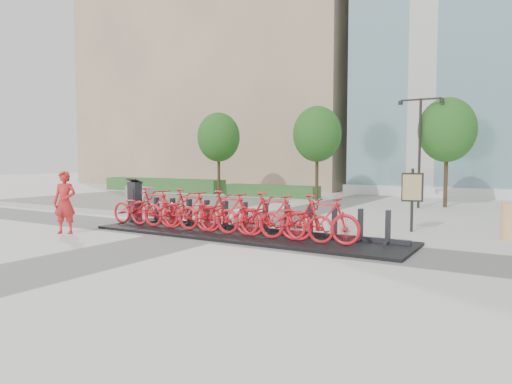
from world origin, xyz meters
The scene contains 27 objects.
ground centered at (0.00, 0.00, 0.00)m, with size 120.00×120.00×0.00m, color beige.
tan_building centered at (-16.00, 26.00, 15.00)m, with size 26.00×16.00×30.00m, color tan.
gravel_patch centered at (-10.00, 7.00, 0.01)m, with size 14.00×14.00×0.00m, color #666459.
curb centered at (-10.00, 1.90, 0.07)m, with size 14.00×0.25×0.15m, color #AAA9A0.
hedge_a centered at (-14.00, 13.50, 0.45)m, with size 10.00×1.40×0.90m, color #265F2A.
hedge_b centered at (-5.00, 13.20, 0.35)m, with size 6.00×1.20×0.70m, color #265F2A.
tree_0 centered at (-8.00, 12.00, 3.59)m, with size 2.60×2.60×5.10m.
tree_1 centered at (-1.50, 12.00, 3.59)m, with size 2.60×2.60×5.10m.
tree_2 centered at (5.00, 12.00, 3.59)m, with size 2.60×2.60×5.10m.
streetlamp centered at (4.00, 11.00, 3.13)m, with size 2.00×0.20×5.00m.
dock_pad centered at (1.30, 0.30, 0.04)m, with size 9.60×2.40×0.08m, color black.
dock_rail_posts centered at (1.36, 0.77, 0.51)m, with size 8.02×0.50×0.85m, color #242329, non-canonical shape.
bike_0 centered at (-2.60, -0.05, 0.64)m, with size 0.75×2.14×1.12m, color red.
bike_1 centered at (-1.88, -0.05, 0.70)m, with size 0.59×2.07×1.25m, color red.
bike_2 centered at (-1.16, -0.05, 0.64)m, with size 0.75×2.14×1.12m, color red.
bike_3 centered at (-0.44, -0.05, 0.70)m, with size 0.59×2.07×1.25m, color red.
bike_4 centered at (0.28, -0.05, 0.64)m, with size 0.75×2.14×1.12m, color red.
bike_5 centered at (1.00, -0.05, 0.70)m, with size 0.59×2.07×1.25m, color red.
bike_6 centered at (1.72, -0.05, 0.64)m, with size 0.75×2.14×1.12m, color red.
bike_7 centered at (2.44, -0.05, 0.70)m, with size 0.59×2.07×1.25m, color red.
bike_8 centered at (3.16, -0.05, 0.64)m, with size 0.75×2.14×1.12m, color red.
bike_9 centered at (3.88, -0.05, 0.70)m, with size 0.59×2.07×1.25m, color red.
kiosk centered at (-3.40, 0.61, 0.80)m, with size 0.47×0.40×1.49m.
worker_red centered at (-3.51, -2.09, 0.94)m, with size 0.69×0.45×1.88m, color red.
construction_barrel centered at (7.97, 3.55, 0.51)m, with size 0.53×0.53×1.02m, color orange.
jersey_barrier centered at (-9.25, 6.62, 0.40)m, with size 2.08×0.57×0.80m, color gray.
map_sign centered at (5.30, 3.64, 1.29)m, with size 0.63×0.29×1.95m.
Camera 1 is at (8.39, -10.74, 2.20)m, focal length 32.00 mm.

